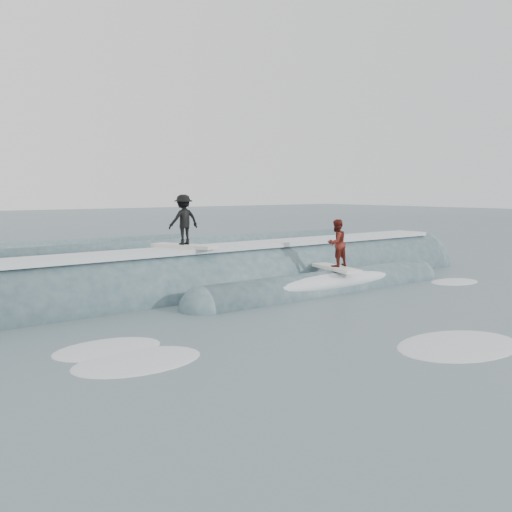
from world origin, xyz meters
TOP-DOWN VIEW (x-y plane):
  - ground at (0.00, 0.00)m, footprint 160.00×160.00m
  - breaking_wave at (0.25, 4.58)m, footprint 21.39×4.10m
  - surfer_black at (-1.89, 4.88)m, footprint 1.31×2.05m
  - surfer_red at (2.20, 2.68)m, footprint 0.99×2.07m
  - whitewater at (-0.17, -1.53)m, footprint 14.81×6.52m
  - far_swells at (-0.11, 17.65)m, footprint 35.95×8.65m

SIDE VIEW (x-z plane):
  - ground at x=0.00m, z-range 0.00..0.00m
  - whitewater at x=-0.17m, z-range -0.05..0.05m
  - far_swells at x=-0.11m, z-range -0.40..0.40m
  - breaking_wave at x=0.25m, z-range -1.28..1.35m
  - surfer_red at x=2.20m, z-range 0.55..2.10m
  - surfer_black at x=-1.89m, z-range 1.34..2.89m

